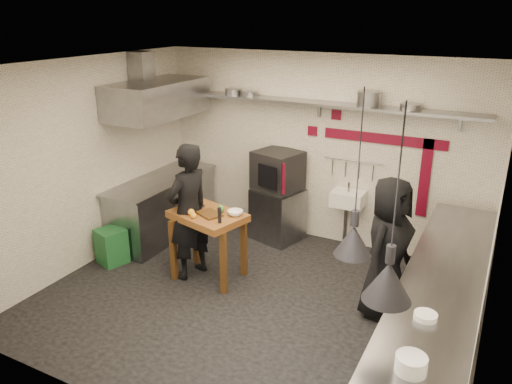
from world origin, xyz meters
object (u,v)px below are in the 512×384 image
at_px(oven_stand, 278,214).
at_px(green_bin, 112,246).
at_px(combi_oven, 278,170).
at_px(chef_left, 188,212).
at_px(prep_table, 209,245).
at_px(chef_right, 388,249).

distance_m(oven_stand, green_bin, 2.49).
xyz_separation_m(combi_oven, chef_left, (-0.51, -1.61, -0.18)).
height_order(combi_oven, chef_left, chef_left).
distance_m(combi_oven, prep_table, 1.70).
relative_size(combi_oven, chef_left, 0.35).
bearing_deg(chef_right, chef_left, 108.71).
bearing_deg(oven_stand, chef_left, -93.33).
xyz_separation_m(oven_stand, chef_left, (-0.54, -1.56, 0.51)).
distance_m(oven_stand, combi_oven, 0.69).
distance_m(combi_oven, chef_left, 1.70).
xyz_separation_m(combi_oven, chef_right, (1.99, -1.34, -0.25)).
xyz_separation_m(oven_stand, prep_table, (-0.29, -1.50, 0.06)).
bearing_deg(combi_oven, chef_right, -18.15).
bearing_deg(green_bin, oven_stand, 46.23).
relative_size(oven_stand, green_bin, 1.60).
bearing_deg(chef_left, chef_right, 108.52).
relative_size(prep_table, chef_left, 0.51).
bearing_deg(prep_table, chef_left, -151.99).
distance_m(green_bin, chef_left, 1.37).
bearing_deg(oven_stand, prep_table, -85.12).
xyz_separation_m(prep_table, chef_right, (2.25, 0.22, 0.38)).
bearing_deg(oven_stand, chef_right, -17.59).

